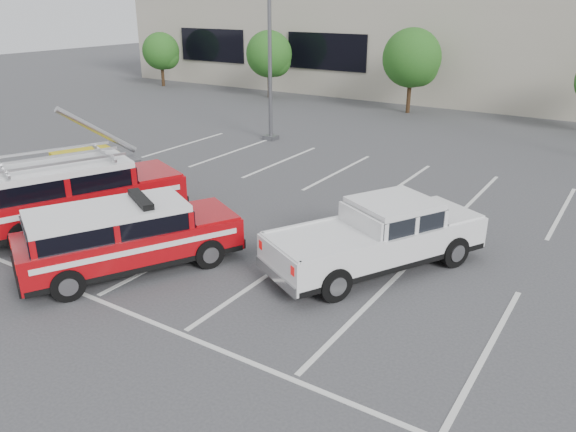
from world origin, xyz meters
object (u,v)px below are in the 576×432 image
tree_left (270,56)px  ladder_suv (77,198)px  utility_rig (84,172)px  convention_building (544,25)px  light_pole_left (270,26)px  tree_mid_left (413,60)px  fire_chief_suv (127,241)px  tree_far_left (162,52)px  white_pickup (377,242)px

tree_left → ladder_suv: 23.81m
tree_left → utility_rig: (5.49, -19.75, -2.17)m
convention_building → utility_rig: (-9.60, -29.56, -4.12)m
light_pole_left → ladder_suv: size_ratio=1.66×
convention_building → tree_left: convention_building is taller
utility_rig → convention_building: bearing=92.3°
convention_building → tree_mid_left: convention_building is taller
tree_mid_left → tree_left: bearing=-180.0°
convention_building → light_pole_left: (-8.18, -19.86, 0.47)m
ladder_suv → convention_building: bearing=100.9°
convention_building → light_pole_left: convention_building is taller
tree_left → fire_chief_suv: size_ratio=0.79×
tree_far_left → light_pole_left: bearing=-30.7°
tree_far_left → light_pole_left: size_ratio=0.39×
tree_mid_left → utility_rig: tree_mid_left is taller
light_pole_left → white_pickup: (10.05, -9.87, -4.50)m
tree_far_left → ladder_suv: 28.87m
tree_far_left → utility_rig: (15.49, -19.75, -1.90)m
tree_far_left → tree_left: (10.00, 0.00, 0.27)m
convention_building → tree_far_left: convention_building is taller
tree_far_left → tree_mid_left: tree_mid_left is taller
light_pole_left → tree_left: bearing=124.5°
tree_far_left → fire_chief_suv: (21.78, -23.40, -1.74)m
light_pole_left → white_pickup: 14.79m
white_pickup → ladder_suv: 8.89m
tree_far_left → tree_mid_left: 20.01m
tree_far_left → ladder_suv: tree_far_left is taller
tree_far_left → tree_mid_left: size_ratio=0.82×
fire_chief_suv → white_pickup: (5.18, 3.48, -0.07)m
light_pole_left → utility_rig: bearing=-98.3°
light_pole_left → fire_chief_suv: bearing=-70.0°
tree_far_left → utility_rig: bearing=-51.9°
convention_building → utility_rig: convention_building is taller
tree_mid_left → ladder_suv: size_ratio=0.79×
convention_building → ladder_suv: size_ratio=9.75×
tree_left → fire_chief_suv: tree_left is taller
tree_far_left → ladder_suv: size_ratio=0.65×
tree_mid_left → fire_chief_suv: bearing=-85.7°
tree_mid_left → utility_rig: (-4.51, -19.75, -2.44)m
tree_mid_left → utility_rig: 20.40m
fire_chief_suv → utility_rig: (-6.28, 3.65, -0.16)m
fire_chief_suv → ladder_suv: (-3.40, 1.19, 0.14)m
light_pole_left → ladder_suv: light_pole_left is taller
convention_building → fire_chief_suv: 33.61m
tree_left → white_pickup: size_ratio=0.75×
fire_chief_suv → ladder_suv: 3.60m
convention_building → ladder_suv: (-6.71, -32.03, -3.82)m
tree_left → tree_mid_left: 10.00m
ladder_suv → tree_left: bearing=133.4°
convention_building → tree_left: size_ratio=13.58×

